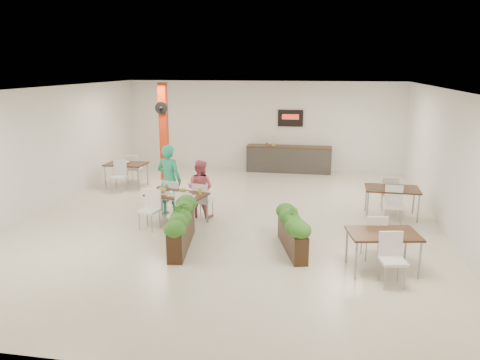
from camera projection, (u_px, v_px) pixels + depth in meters
name	position (u px, v px, depth m)	size (l,w,h in m)	color
ground	(231.00, 219.00, 11.64)	(12.00, 12.00, 0.00)	beige
room_shell	(231.00, 140.00, 11.16)	(10.10, 12.10, 3.22)	white
red_column	(164.00, 131.00, 15.38)	(0.40, 0.41, 3.20)	#B1270B
service_counter	(289.00, 158.00, 16.76)	(3.00, 0.64, 2.20)	#2C2927
main_table	(176.00, 198.00, 11.19)	(1.54, 1.84, 0.92)	black
diner_man	(169.00, 180.00, 11.81)	(0.67, 0.44, 1.83)	#25A278
diner_woman	(200.00, 188.00, 11.72)	(0.71, 0.55, 1.46)	#D35D70
planter_left	(181.00, 224.00, 9.74)	(0.61, 1.90, 1.00)	black
planter_right	(292.00, 228.00, 9.59)	(0.79, 1.73, 0.93)	black
side_table_a	(126.00, 167.00, 14.68)	(1.25, 1.63, 0.92)	black
side_table_b	(392.00, 192.00, 11.72)	(1.34, 1.63, 0.92)	black
side_table_c	(383.00, 239.00, 8.59)	(1.39, 1.67, 0.92)	black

